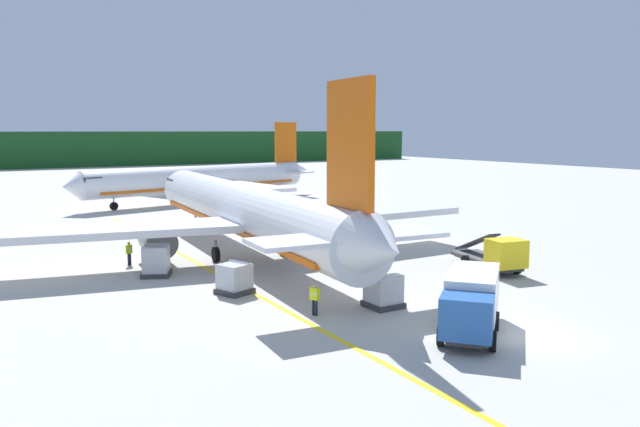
% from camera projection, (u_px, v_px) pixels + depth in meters
% --- Properties ---
extents(ground, '(240.00, 320.00, 0.20)m').
position_uv_depth(ground, '(186.00, 216.00, 69.89)').
color(ground, '#B7B5AD').
extents(distant_treeline, '(216.00, 6.00, 9.07)m').
position_uv_depth(distant_treeline, '(53.00, 150.00, 158.29)').
color(distant_treeline, '#19471E').
rests_on(distant_treeline, ground).
extents(airliner_foreground, '(34.60, 41.74, 11.90)m').
position_uv_depth(airliner_foreground, '(245.00, 212.00, 46.41)').
color(airliner_foreground, silver).
rests_on(airliner_foreground, ground).
extents(airliner_mid_apron, '(36.48, 30.38, 10.52)m').
position_uv_depth(airliner_mid_apron, '(204.00, 179.00, 82.27)').
color(airliner_mid_apron, white).
rests_on(airliner_mid_apron, ground).
extents(service_truck_baggage, '(6.34, 6.00, 2.76)m').
position_uv_depth(service_truck_baggage, '(471.00, 301.00, 28.94)').
color(service_truck_baggage, '#2659A5').
rests_on(service_truck_baggage, ground).
extents(service_truck_catering, '(3.20, 6.40, 2.57)m').
position_uv_depth(service_truck_catering, '(497.00, 255.00, 41.32)').
color(service_truck_catering, yellow).
rests_on(service_truck_catering, ground).
extents(cargo_container_near, '(2.26, 2.26, 1.87)m').
position_uv_depth(cargo_container_near, '(235.00, 279.00, 36.15)').
color(cargo_container_near, '#333338').
rests_on(cargo_container_near, ground).
extents(cargo_container_mid, '(2.35, 2.35, 2.11)m').
position_uv_depth(cargo_container_mid, '(156.00, 261.00, 40.42)').
color(cargo_container_mid, '#333338').
rests_on(cargo_container_mid, ground).
extents(cargo_container_far, '(1.80, 1.80, 1.92)m').
position_uv_depth(cargo_container_far, '(383.00, 291.00, 33.32)').
color(cargo_container_far, '#333338').
rests_on(cargo_container_far, ground).
extents(crew_marshaller, '(0.51, 0.46, 1.67)m').
position_uv_depth(crew_marshaller, '(129.00, 251.00, 43.74)').
color(crew_marshaller, '#191E33').
rests_on(crew_marshaller, ground).
extents(crew_loader_left, '(0.41, 0.57, 1.65)m').
position_uv_depth(crew_loader_left, '(315.00, 297.00, 31.80)').
color(crew_loader_left, '#191E33').
rests_on(crew_loader_left, ground).
extents(apron_guide_line, '(0.30, 60.00, 0.01)m').
position_uv_depth(apron_guide_line, '(218.00, 274.00, 41.08)').
color(apron_guide_line, yellow).
rests_on(apron_guide_line, ground).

